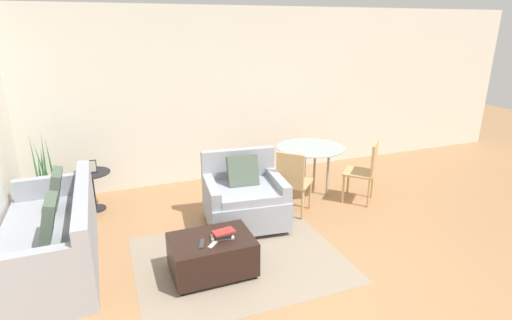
% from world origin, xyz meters
% --- Properties ---
extents(ground_plane, '(20.00, 20.00, 0.00)m').
position_xyz_m(ground_plane, '(0.00, 0.00, 0.00)').
color(ground_plane, '#A3754C').
extents(wall_back, '(12.00, 0.06, 2.75)m').
position_xyz_m(wall_back, '(0.00, 3.23, 1.38)').
color(wall_back, silver).
rests_on(wall_back, ground_plane).
extents(area_rug, '(2.23, 1.81, 0.01)m').
position_xyz_m(area_rug, '(-0.52, 0.67, 0.00)').
color(area_rug, gray).
rests_on(area_rug, ground_plane).
extents(couch, '(0.92, 1.96, 0.93)m').
position_xyz_m(couch, '(-2.38, 1.26, 0.30)').
color(couch, '#999EA8').
rests_on(couch, ground_plane).
extents(armchair, '(1.07, 0.99, 0.91)m').
position_xyz_m(armchair, '(-0.17, 1.45, 0.36)').
color(armchair, '#999EA8').
rests_on(armchair, ground_plane).
extents(ottoman, '(0.84, 0.59, 0.40)m').
position_xyz_m(ottoman, '(-0.86, 0.53, 0.22)').
color(ottoman, black).
rests_on(ottoman, ground_plane).
extents(book_stack, '(0.26, 0.16, 0.07)m').
position_xyz_m(book_stack, '(-0.75, 0.50, 0.44)').
color(book_stack, beige).
rests_on(book_stack, ottoman).
extents(tv_remote_primary, '(0.12, 0.12, 0.01)m').
position_xyz_m(tv_remote_primary, '(-0.88, 0.40, 0.41)').
color(tv_remote_primary, '#B7B7BC').
rests_on(tv_remote_primary, ottoman).
extents(tv_remote_secondary, '(0.10, 0.17, 0.01)m').
position_xyz_m(tv_remote_secondary, '(-0.98, 0.46, 0.41)').
color(tv_remote_secondary, '#333338').
rests_on(tv_remote_secondary, ottoman).
extents(potted_plant, '(0.37, 0.37, 1.14)m').
position_xyz_m(potted_plant, '(-2.56, 2.69, 0.25)').
color(potted_plant, '#333338').
rests_on(potted_plant, ground_plane).
extents(side_table, '(0.50, 0.50, 0.55)m').
position_xyz_m(side_table, '(-1.99, 2.60, 0.39)').
color(side_table, black).
rests_on(side_table, ground_plane).
extents(picture_frame, '(0.17, 0.07, 0.17)m').
position_xyz_m(picture_frame, '(-1.99, 2.60, 0.64)').
color(picture_frame, black).
rests_on(picture_frame, side_table).
extents(dining_table, '(1.02, 1.02, 0.73)m').
position_xyz_m(dining_table, '(1.10, 2.05, 0.64)').
color(dining_table, '#99A8AD').
rests_on(dining_table, ground_plane).
extents(dining_chair_near_left, '(0.59, 0.59, 0.90)m').
position_xyz_m(dining_chair_near_left, '(0.51, 1.46, 0.52)').
color(dining_chair_near_left, tan).
rests_on(dining_chair_near_left, ground_plane).
extents(dining_chair_near_right, '(0.59, 0.59, 0.90)m').
position_xyz_m(dining_chair_near_right, '(1.69, 1.46, 0.52)').
color(dining_chair_near_right, tan).
rests_on(dining_chair_near_right, ground_plane).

